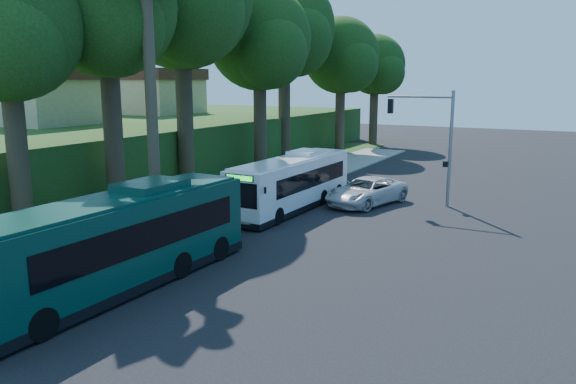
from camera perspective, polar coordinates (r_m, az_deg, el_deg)
The scene contains 18 objects.
ground at distance 27.99m, azimuth 1.77°, elevation -4.46°, with size 140.00×140.00×0.00m, color black.
sidewalk at distance 31.74m, azimuth -10.17°, elevation -2.61°, with size 4.50×70.00×0.12m, color gray.
red_curb at distance 27.34m, azimuth -11.49°, elevation -4.93°, with size 0.25×30.00×0.13m, color maroon.
grass_verge at distance 39.06m, azimuth -12.30°, elevation -0.13°, with size 8.00×70.00×0.06m, color #234719.
bus_shelter at distance 29.19m, azimuth -13.66°, elevation -0.47°, with size 3.20×1.51×2.55m.
stop_sign_pole at distance 26.36m, azimuth -13.71°, elevation -1.10°, with size 0.35×0.06×3.17m.
traffic_signal_pole at distance 35.29m, azimuth 14.62°, elevation 5.78°, with size 4.10×0.30×7.00m.
hillside_backdrop at distance 54.98m, azimuth -16.33°, elevation 5.47°, with size 24.00×60.00×8.80m.
tree_0 at distance 34.40m, azimuth -17.90°, elevation 16.80°, with size 8.40×8.00×15.70m.
tree_1 at distance 41.18m, azimuth -10.71°, elevation 18.28°, with size 10.50×10.00×18.26m.
tree_2 at distance 46.75m, azimuth -2.83°, elevation 14.83°, with size 8.82×8.40×15.12m.
tree_3 at distance 54.78m, azimuth -0.29°, elevation 15.90°, with size 10.08×9.60×17.28m.
tree_4 at distance 60.84m, azimuth 5.48°, elevation 13.27°, with size 8.40×8.00×14.14m.
tree_5 at distance 67.95m, azimuth 8.89°, elevation 12.34°, with size 7.35×7.00×12.86m.
tree_6 at distance 30.74m, azimuth -26.63°, elevation 14.08°, with size 7.56×7.20×13.74m.
white_bus at distance 33.45m, azimuth 0.49°, elevation 1.03°, with size 2.62×11.25×3.34m.
teal_bus at distance 21.44m, azimuth -17.15°, elevation -4.83°, with size 3.11×12.66×3.75m.
pickup at distance 35.10m, azimuth 7.97°, elevation 0.08°, with size 2.76×5.98×1.66m, color silver.
Camera 1 is at (11.77, -24.23, 7.61)m, focal length 35.00 mm.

